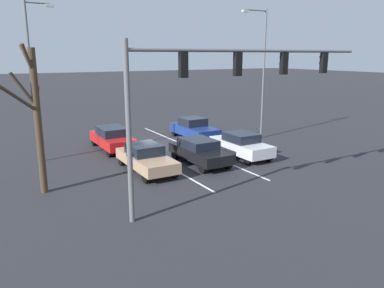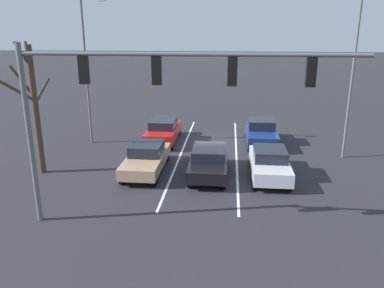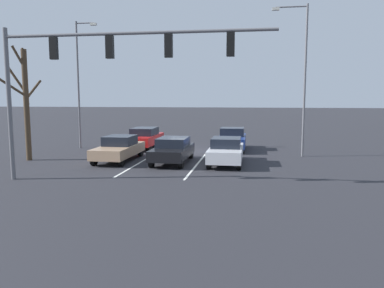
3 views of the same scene
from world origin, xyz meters
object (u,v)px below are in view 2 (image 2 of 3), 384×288
object	(u,v)px
bare_tree_near	(33,104)
street_lamp_left_shoulder	(350,64)
car_navy_leftlane_second	(261,132)
traffic_signal_gantry	(138,89)
car_silver_leftlane_front	(269,163)
car_red_rightlane_second	(164,130)
street_lamp_right_shoulder	(88,64)
car_black_midlane_front	(209,161)
car_tan_rightlane_front	(146,158)

from	to	relation	value
bare_tree_near	street_lamp_left_shoulder	bearing A→B (deg)	-165.81
car_navy_leftlane_second	traffic_signal_gantry	xyz separation A→B (m)	(5.30, 11.43, 4.45)
car_silver_leftlane_front	car_navy_leftlane_second	bearing A→B (deg)	-90.27
car_red_rightlane_second	car_navy_leftlane_second	bearing A→B (deg)	-178.47
traffic_signal_gantry	street_lamp_right_shoulder	world-z (taller)	street_lamp_right_shoulder
car_black_midlane_front	street_lamp_right_shoulder	size ratio (longest dim) A/B	0.49
traffic_signal_gantry	street_lamp_left_shoulder	world-z (taller)	street_lamp_left_shoulder
car_red_rightlane_second	car_navy_leftlane_second	size ratio (longest dim) A/B	1.02
car_red_rightlane_second	traffic_signal_gantry	bearing A→B (deg)	95.89
car_black_midlane_front	car_tan_rightlane_front	size ratio (longest dim) A/B	0.95
car_silver_leftlane_front	street_lamp_left_shoulder	size ratio (longest dim) A/B	0.48
car_silver_leftlane_front	street_lamp_right_shoulder	bearing A→B (deg)	-24.58
traffic_signal_gantry	car_red_rightlane_second	bearing A→B (deg)	-84.11
car_red_rightlane_second	traffic_signal_gantry	xyz separation A→B (m)	(-1.16, 11.26, 4.43)
car_navy_leftlane_second	street_lamp_left_shoulder	world-z (taller)	street_lamp_left_shoulder
car_navy_leftlane_second	street_lamp_left_shoulder	bearing A→B (deg)	151.91
car_silver_leftlane_front	traffic_signal_gantry	distance (m)	8.86
car_tan_rightlane_front	car_red_rightlane_second	distance (m)	5.57
car_red_rightlane_second	car_navy_leftlane_second	world-z (taller)	car_navy_leftlane_second
car_navy_leftlane_second	car_black_midlane_front	bearing A→B (deg)	62.54
street_lamp_left_shoulder	bare_tree_near	xyz separation A→B (m)	(16.29, 4.12, -1.76)
car_navy_leftlane_second	street_lamp_right_shoulder	distance (m)	11.95
car_black_midlane_front	bare_tree_near	bearing A→B (deg)	3.26
car_navy_leftlane_second	street_lamp_right_shoulder	world-z (taller)	street_lamp_right_shoulder
car_silver_leftlane_front	car_tan_rightlane_front	bearing A→B (deg)	-1.39
car_black_midlane_front	car_red_rightlane_second	xyz separation A→B (m)	(3.36, -5.79, 0.03)
car_black_midlane_front	street_lamp_left_shoulder	distance (m)	9.52
car_navy_leftlane_second	car_red_rightlane_second	bearing A→B (deg)	1.53
car_tan_rightlane_front	car_red_rightlane_second	world-z (taller)	car_red_rightlane_second
car_black_midlane_front	car_navy_leftlane_second	xyz separation A→B (m)	(-3.10, -5.96, 0.01)
car_black_midlane_front	car_tan_rightlane_front	world-z (taller)	car_tan_rightlane_front
traffic_signal_gantry	street_lamp_left_shoulder	xyz separation A→B (m)	(-9.69, -9.09, 0.16)
traffic_signal_gantry	car_tan_rightlane_front	bearing A→B (deg)	-79.03
car_navy_leftlane_second	bare_tree_near	xyz separation A→B (m)	(11.89, 6.46, 2.85)
traffic_signal_gantry	street_lamp_right_shoulder	xyz separation A→B (m)	(5.77, -10.59, -0.05)
car_black_midlane_front	car_red_rightlane_second	distance (m)	6.70
street_lamp_left_shoulder	bare_tree_near	distance (m)	16.89
car_red_rightlane_second	bare_tree_near	distance (m)	8.78
street_lamp_left_shoulder	bare_tree_near	bearing A→B (deg)	14.19
street_lamp_right_shoulder	bare_tree_near	xyz separation A→B (m)	(0.82, 5.62, -1.55)
car_tan_rightlane_front	car_navy_leftlane_second	distance (m)	8.60
car_navy_leftlane_second	street_lamp_right_shoulder	bearing A→B (deg)	4.34
car_silver_leftlane_front	car_navy_leftlane_second	xyz separation A→B (m)	(-0.03, -5.89, 0.02)
car_red_rightlane_second	car_tan_rightlane_front	bearing A→B (deg)	90.59
street_lamp_right_shoulder	street_lamp_left_shoulder	distance (m)	15.54
car_black_midlane_front	car_silver_leftlane_front	xyz separation A→B (m)	(-3.07, -0.07, -0.01)
car_black_midlane_front	car_navy_leftlane_second	distance (m)	6.72
car_silver_leftlane_front	car_black_midlane_front	bearing A→B (deg)	1.27
car_tan_rightlane_front	traffic_signal_gantry	world-z (taller)	traffic_signal_gantry
car_navy_leftlane_second	car_silver_leftlane_front	bearing A→B (deg)	89.73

